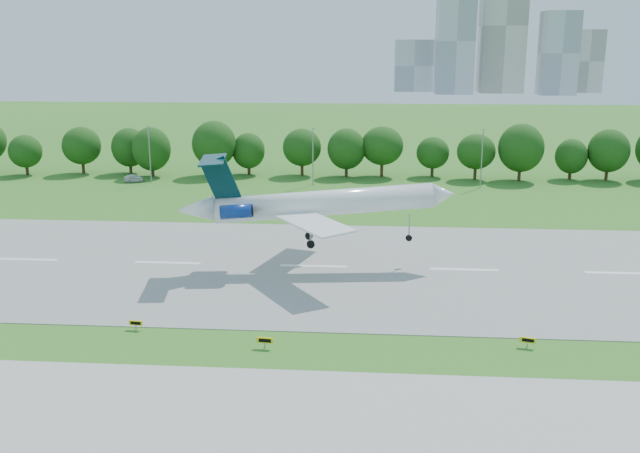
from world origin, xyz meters
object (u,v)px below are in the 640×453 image
at_px(service_vehicle_a, 133,178).
at_px(service_vehicle_b, 134,179).
at_px(airliner, 310,203).
at_px(taxi_sign_left, 136,323).

xyz_separation_m(service_vehicle_a, service_vehicle_b, (0.79, -1.92, 0.06)).
bearing_deg(airliner, service_vehicle_b, 118.51).
bearing_deg(service_vehicle_b, service_vehicle_a, 2.59).
relative_size(airliner, service_vehicle_a, 9.60).
height_order(taxi_sign_left, service_vehicle_a, service_vehicle_a).
distance_m(service_vehicle_a, service_vehicle_b, 2.08).
xyz_separation_m(airliner, taxi_sign_left, (-16.26, -22.89, -8.06)).
bearing_deg(service_vehicle_a, service_vehicle_b, -144.42).
xyz_separation_m(airliner, service_vehicle_a, (-44.38, 59.73, -8.19)).
distance_m(airliner, taxi_sign_left, 29.21).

